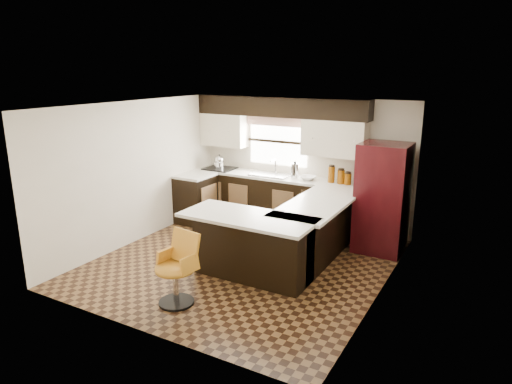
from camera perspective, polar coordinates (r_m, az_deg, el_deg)
The scene contains 30 objects.
floor at distance 7.15m, azimuth -1.65°, elevation -8.79°, with size 4.40×4.40×0.00m, color #49301A.
ceiling at distance 6.55m, azimuth -1.81°, elevation 10.76°, with size 4.40×4.40×0.00m, color silver.
wall_back at distance 8.66m, azimuth 5.78°, elevation 3.78°, with size 4.40×4.40×0.00m, color beige.
wall_front at distance 5.08m, azimuth -14.63°, elevation -4.98°, with size 4.40×4.40×0.00m, color beige.
wall_left at distance 8.00m, azimuth -14.75°, elevation 2.40°, with size 4.40×4.40×0.00m, color beige.
wall_right at distance 5.99m, azimuth 15.80°, elevation -1.96°, with size 4.40×4.40×0.00m, color beige.
base_cab_back at distance 8.76m, azimuth 2.16°, elevation -1.07°, with size 3.30×0.60×0.90m, color black.
base_cab_left at distance 8.92m, azimuth -7.51°, elevation -0.90°, with size 0.60×0.70×0.90m, color black.
counter_back at distance 8.64m, azimuth 2.19°, elevation 1.93°, with size 3.30×0.60×0.04m, color silver.
counter_left at distance 8.80m, azimuth -7.61°, elevation 2.06°, with size 0.60×0.70×0.04m, color silver.
soffit at distance 8.53m, azimuth 2.98°, elevation 10.58°, with size 3.40×0.35×0.36m, color black.
upper_cab_left at distance 9.18m, azimuth -3.97°, elevation 7.76°, with size 0.94×0.35×0.64m, color beige.
upper_cab_right at distance 8.17m, azimuth 9.78°, elevation 6.64°, with size 1.14×0.35×0.64m, color beige.
window_pane at distance 8.79m, azimuth 2.78°, elevation 6.32°, with size 1.20×0.02×0.90m, color white.
valance at distance 8.70m, azimuth 2.69°, elevation 8.83°, with size 1.30×0.06×0.18m, color #D19B93.
sink at distance 8.64m, azimuth 1.84°, elevation 2.19°, with size 0.75×0.45×0.03m, color #B2B2B7.
dishwasher at distance 8.13m, azimuth 7.53°, elevation -2.66°, with size 0.58×0.03×0.78m, color black.
cooktop at distance 9.21m, azimuth -4.53°, elevation 2.95°, with size 0.58×0.50×0.03m, color black.
peninsula_long at distance 7.13m, azimuth 7.18°, elevation -5.07°, with size 0.60×1.95×0.90m, color black.
peninsula_return at distance 6.52m, azimuth -0.42°, elevation -6.93°, with size 1.65×0.60×0.90m, color black.
counter_pen_long at distance 6.96m, azimuth 7.68°, elevation -1.49°, with size 0.84×1.95×0.04m, color silver.
counter_pen_return at distance 6.29m, azimuth -0.99°, elevation -3.18°, with size 1.89×0.84×0.04m, color silver.
refrigerator at distance 7.61m, azimuth 15.52°, elevation -0.73°, with size 0.76×0.73×1.78m, color #33080C.
bar_chair at distance 5.89m, azimuth -10.11°, elevation -9.55°, with size 0.50×0.50×0.93m, color orange, non-canonical shape.
kettle at distance 9.18m, azimuth -4.60°, elevation 3.87°, with size 0.20×0.20×0.27m, color silver, non-canonical shape.
percolator at distance 8.42m, azimuth 4.87°, elevation 2.66°, with size 0.15×0.15×0.28m, color silver.
mixing_bowl at distance 8.34m, azimuth 6.51°, elevation 1.76°, with size 0.29×0.29×0.07m, color white.
canister_large at distance 8.18m, azimuth 9.40°, elevation 2.17°, with size 0.12×0.12×0.29m, color #783F07.
canister_med at distance 8.13m, azimuth 10.56°, elevation 1.87°, with size 0.13×0.13×0.24m, color #783F07.
canister_small at distance 8.10m, azimuth 11.39°, elevation 1.60°, with size 0.12×0.12×0.19m, color #783F07.
Camera 1 is at (3.36, -5.60, 2.91)m, focal length 32.00 mm.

